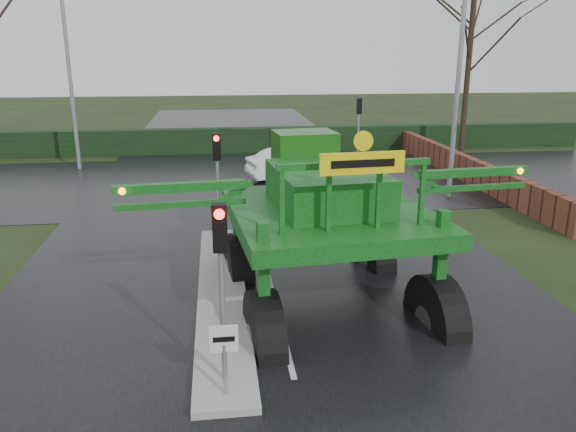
{
  "coord_description": "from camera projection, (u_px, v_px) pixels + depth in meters",
  "views": [
    {
      "loc": [
        -1.31,
        -10.23,
        6.02
      ],
      "look_at": [
        0.43,
        3.25,
        2.0
      ],
      "focal_mm": 35.0,
      "sensor_mm": 36.0,
      "label": 1
    }
  ],
  "objects": [
    {
      "name": "hedge_row",
      "position": [
        238.0,
        140.0,
        34.21
      ],
      "size": [
        44.0,
        0.9,
        1.5
      ],
      "primitive_type": "cube",
      "color": "black",
      "rests_on": "ground"
    },
    {
      "name": "street_light_right",
      "position": [
        453.0,
        51.0,
        22.31
      ],
      "size": [
        3.85,
        0.3,
        10.0
      ],
      "color": "gray",
      "rests_on": "ground"
    },
    {
      "name": "brick_wall",
      "position": [
        456.0,
        164.0,
        27.93
      ],
      "size": [
        0.4,
        20.0,
        1.2
      ],
      "primitive_type": "cube",
      "color": "#592D1E",
      "rests_on": "ground"
    },
    {
      "name": "traffic_signal_far",
      "position": [
        359.0,
        116.0,
        30.68
      ],
      "size": [
        0.26,
        0.33,
        3.52
      ],
      "rotation": [
        0.0,
        0.0,
        3.14
      ],
      "color": "gray",
      "rests_on": "ground"
    },
    {
      "name": "traffic_signal_near",
      "position": [
        221.0,
        256.0,
        9.74
      ],
      "size": [
        0.26,
        0.33,
        3.52
      ],
      "color": "gray",
      "rests_on": "ground"
    },
    {
      "name": "crop_sprayer",
      "position": [
        260.0,
        220.0,
        11.6
      ],
      "size": [
        10.02,
        6.65,
        5.61
      ],
      "rotation": [
        0.0,
        0.0,
        0.09
      ],
      "color": "black",
      "rests_on": "ground"
    },
    {
      "name": "traffic_signal_mid",
      "position": [
        217.0,
        163.0,
        17.82
      ],
      "size": [
        0.26,
        0.33,
        3.52
      ],
      "color": "gray",
      "rests_on": "ground"
    },
    {
      "name": "road_main",
      "position": [
        254.0,
        217.0,
        21.1
      ],
      "size": [
        14.0,
        80.0,
        0.02
      ],
      "primitive_type": "cube",
      "color": "black",
      "rests_on": "ground"
    },
    {
      "name": "ground",
      "position": [
        288.0,
        354.0,
        11.59
      ],
      "size": [
        140.0,
        140.0,
        0.0
      ],
      "primitive_type": "plane",
      "color": "black",
      "rests_on": "ground"
    },
    {
      "name": "white_sedan",
      "position": [
        295.0,
        179.0,
        27.27
      ],
      "size": [
        4.87,
        2.67,
        1.52
      ],
      "primitive_type": "imported",
      "rotation": [
        0.0,
        0.0,
        1.81
      ],
      "color": "white",
      "rests_on": "ground"
    },
    {
      "name": "street_light_left_far",
      "position": [
        74.0,
        51.0,
        27.91
      ],
      "size": [
        3.85,
        0.3,
        10.0
      ],
      "color": "gray",
      "rests_on": "ground"
    },
    {
      "name": "median_island",
      "position": [
        222.0,
        293.0,
        14.26
      ],
      "size": [
        1.2,
        10.0,
        0.16
      ],
      "primitive_type": "cube",
      "color": "gray",
      "rests_on": "ground"
    },
    {
      "name": "tree_right_far",
      "position": [
        470.0,
        41.0,
        31.31
      ],
      "size": [
        7.0,
        7.0,
        12.05
      ],
      "color": "black",
      "rests_on": "ground"
    },
    {
      "name": "road_cross",
      "position": [
        245.0,
        181.0,
        26.81
      ],
      "size": [
        80.0,
        12.0,
        0.02
      ],
      "primitive_type": "cube",
      "color": "black",
      "rests_on": "ground"
    },
    {
      "name": "keep_left_sign",
      "position": [
        224.0,
        349.0,
        9.71
      ],
      "size": [
        0.5,
        0.07,
        1.35
      ],
      "color": "gray",
      "rests_on": "ground"
    }
  ]
}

